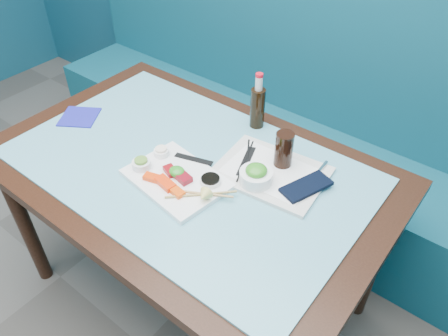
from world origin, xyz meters
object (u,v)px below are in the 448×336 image
Objects in this scene: booth_bench at (299,139)px; serving_tray at (271,173)px; cola_glass at (284,149)px; dining_table at (188,184)px; sashimi_plate at (176,179)px; blue_napkin at (79,117)px; seaweed_bowl at (256,177)px; cola_bottle_body at (257,108)px.

booth_bench is 8.38× the size of serving_tray.
booth_bench reaches higher than cola_glass.
dining_table is 0.31m from serving_tray.
cola_glass is (0.24, 0.28, 0.07)m from sashimi_plate.
sashimi_plate is at bearing -70.66° from dining_table.
cola_glass is 0.92× the size of blue_napkin.
dining_table is 12.87× the size of seaweed_bowl.
sashimi_plate is at bearing -88.14° from booth_bench.
dining_table is 4.29× the size of sashimi_plate.
seaweed_bowl reaches higher than serving_tray.
dining_table is 0.39m from cola_bottle_body.
booth_bench is 9.19× the size of sashimi_plate.
cola_bottle_body is (0.02, 0.43, 0.07)m from sashimi_plate.
cola_glass is 0.81× the size of cola_bottle_body.
seaweed_bowl is at bearing 13.76° from dining_table.
serving_tray is at bearing -100.30° from cola_glass.
serving_tray is 2.82× the size of cola_glass.
cola_bottle_body is (-0.19, 0.28, 0.04)m from seaweed_bowl.
cola_bottle_body reaches higher than cola_glass.
dining_table is 11.02× the size of cola_glass.
cola_glass is at bearing 35.51° from dining_table.
sashimi_plate is at bearing -3.93° from blue_napkin.
seaweed_bowl reaches higher than dining_table.
seaweed_bowl is 0.34m from cola_bottle_body.
cola_glass reaches higher than sashimi_plate.
blue_napkin is (-0.53, -0.05, 0.09)m from dining_table.
cola_bottle_body is (-0.20, 0.21, 0.07)m from serving_tray.
seaweed_bowl is 0.86× the size of cola_glass.
booth_bench is 27.58× the size of seaweed_bowl.
sashimi_plate is at bearing -141.62° from serving_tray.
blue_napkin is (-0.78, -0.11, -0.03)m from seaweed_bowl.
sashimi_plate reaches higher than serving_tray.
dining_table is 0.54m from blue_napkin.
cola_bottle_body is 1.14× the size of blue_napkin.
seaweed_bowl is 0.69× the size of cola_bottle_body.
cola_glass is (0.27, -0.65, 0.46)m from booth_bench.
serving_tray is 2.27× the size of cola_bottle_body.
serving_tray is 0.08m from seaweed_bowl.
dining_table is at bearing 5.06° from blue_napkin.
serving_tray is (0.23, 0.22, -0.00)m from sashimi_plate.
serving_tray is 3.29× the size of seaweed_bowl.
serving_tray is 2.59× the size of blue_napkin.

